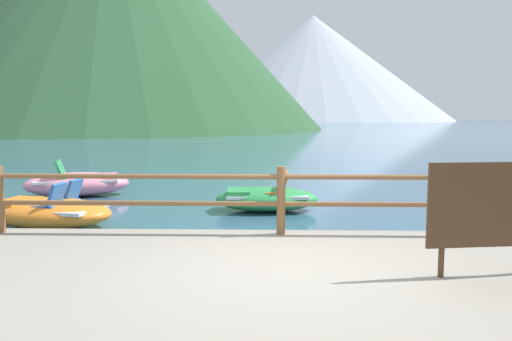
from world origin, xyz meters
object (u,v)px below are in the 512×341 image
object	(u,v)px
pedal_boat_1	(48,212)
pedal_boat_3	(78,184)
pedal_boat_2	(266,198)
sign_board	(482,207)

from	to	relation	value
pedal_boat_1	pedal_boat_3	distance (m)	3.53
pedal_boat_2	pedal_boat_3	world-z (taller)	pedal_boat_3
pedal_boat_1	pedal_boat_2	size ratio (longest dim) A/B	1.18
pedal_boat_2	pedal_boat_3	bearing A→B (deg)	159.30
pedal_boat_2	sign_board	bearing A→B (deg)	-67.69
pedal_boat_2	pedal_boat_3	distance (m)	5.09
pedal_boat_1	pedal_boat_3	xyz separation A→B (m)	(-0.76, 3.44, 0.03)
pedal_boat_1	pedal_boat_2	bearing A→B (deg)	22.34
pedal_boat_1	pedal_boat_3	bearing A→B (deg)	102.45
sign_board	pedal_boat_2	bearing A→B (deg)	112.31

